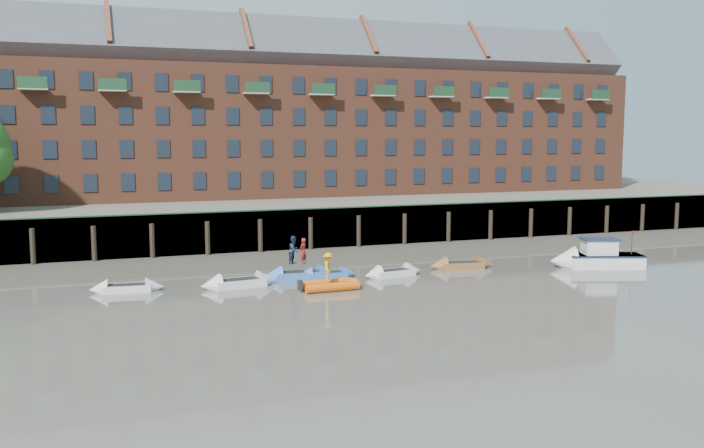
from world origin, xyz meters
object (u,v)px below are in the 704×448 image
rowboat_6 (462,265)px  rib_tender (332,285)px  person_rower_a (303,251)px  person_rower_b (294,250)px  rowboat_3 (300,275)px  person_rib_crew (328,267)px  rowboat_5 (393,273)px  motor_launch (590,258)px  rowboat_1 (127,288)px  rowboat_2 (239,283)px  rowboat_4 (326,275)px

rowboat_6 → rib_tender: size_ratio=1.29×
person_rower_a → person_rower_b: (-0.52, 0.23, 0.07)m
rowboat_3 → rib_tender: rowboat_3 is taller
rowboat_3 → person_rib_crew: (0.64, -3.84, 1.15)m
person_rower_a → person_rower_b: person_rower_b is taller
rowboat_5 → motor_launch: bearing=-15.2°
person_rib_crew → rowboat_1: bearing=92.6°
rib_tender → person_rower_b: (-1.14, 4.06, 1.55)m
rowboat_2 → rowboat_4: (5.69, 0.80, -0.04)m
person_rib_crew → person_rower_a: bearing=26.0°
rowboat_5 → person_rower_b: (-6.16, 1.49, 1.60)m
rowboat_4 → person_rower_b: person_rower_b is taller
person_rib_crew → person_rower_b: bearing=32.7°
rowboat_4 → rowboat_2: bearing=-170.1°
rowboat_6 → rowboat_2: bearing=-168.3°
motor_launch → rowboat_5: bearing=12.7°
person_rower_b → rib_tender: bearing=-121.7°
rowboat_6 → rib_tender: 11.01m
rowboat_5 → person_rower_a: person_rower_a is taller
person_rower_a → person_rower_b: size_ratio=0.92×
rib_tender → person_rib_crew: (-0.22, -0.07, 1.13)m
motor_launch → person_rib_crew: 19.14m
rowboat_1 → motor_launch: bearing=0.9°
rowboat_2 → person_rib_crew: person_rib_crew is taller
rib_tender → motor_launch: size_ratio=0.54×
rowboat_3 → rowboat_5: (5.87, -1.19, -0.03)m
motor_launch → rowboat_2: bearing=15.3°
rowboat_2 → rib_tender: bearing=-34.9°
person_rower_b → rowboat_5: bearing=-61.0°
rowboat_1 → rib_tender: bearing=-11.3°
rowboat_3 → person_rower_a: (0.23, 0.07, 1.50)m
rowboat_6 → rib_tender: rowboat_6 is taller
rowboat_2 → rowboat_6: 15.39m
rowboat_2 → motor_launch: motor_launch is taller
rowboat_1 → rib_tender: rowboat_1 is taller
rowboat_5 → rib_tender: (-5.01, -2.57, 0.05)m
person_rower_b → rowboat_1: bearing=136.2°
rowboat_5 → rib_tender: 5.64m
rowboat_3 → rowboat_5: 5.99m
rowboat_1 → motor_launch: (30.19, -2.46, 0.44)m
rowboat_2 → person_rib_crew: size_ratio=2.93×
rowboat_2 → rowboat_3: rowboat_2 is taller
rowboat_4 → person_rower_a: size_ratio=2.42×
rowboat_1 → person_rib_crew: bearing=-12.0°
rowboat_1 → rowboat_4: rowboat_1 is taller
rowboat_4 → person_rib_crew: size_ratio=2.42×
rowboat_2 → rowboat_3: size_ratio=1.02×
rowboat_3 → person_rower_a: person_rower_a is taller
rowboat_5 → rib_tender: size_ratio=1.21×
rowboat_1 → person_rower_b: 10.32m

